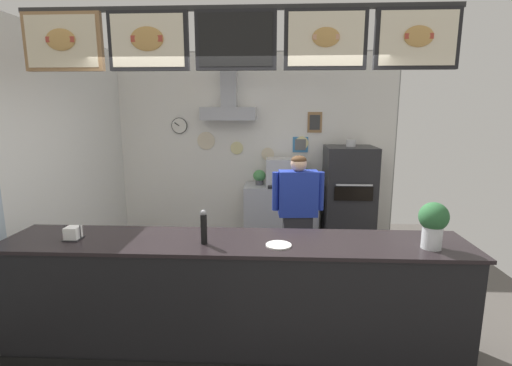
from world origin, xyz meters
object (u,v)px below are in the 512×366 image
object	(u,v)px
shop_worker	(298,216)
espresso_machine	(286,172)
basil_vase	(433,224)
napkin_holder	(73,234)
potted_oregano	(259,177)
pepper_grinder	(204,227)
potted_basil	(305,175)
condiment_plate	(279,245)
pizza_oven	(348,196)

from	to	relation	value
shop_worker	espresso_machine	size ratio (longest dim) A/B	2.57
basil_vase	napkin_holder	world-z (taller)	basil_vase
shop_worker	potted_oregano	world-z (taller)	shop_worker
pepper_grinder	basil_vase	bearing A→B (deg)	-0.31
espresso_machine	pepper_grinder	world-z (taller)	espresso_machine
basil_vase	potted_basil	bearing A→B (deg)	104.08
espresso_machine	condiment_plate	bearing A→B (deg)	-92.54
pizza_oven	napkin_holder	bearing A→B (deg)	-135.26
shop_worker	basil_vase	distance (m)	1.82
espresso_machine	condiment_plate	xyz separation A→B (m)	(-0.13, -2.96, -0.09)
pepper_grinder	napkin_holder	size ratio (longest dim) A/B	2.04
napkin_holder	pizza_oven	bearing A→B (deg)	44.74
pizza_oven	espresso_machine	distance (m)	1.02
shop_worker	condiment_plate	distance (m)	1.55
potted_oregano	condiment_plate	bearing A→B (deg)	-84.73
potted_oregano	potted_basil	world-z (taller)	potted_basil
espresso_machine	potted_basil	size ratio (longest dim) A/B	2.23
potted_oregano	basil_vase	size ratio (longest dim) A/B	0.64
espresso_machine	basil_vase	world-z (taller)	basil_vase
pepper_grinder	napkin_holder	xyz separation A→B (m)	(-1.10, 0.05, -0.09)
potted_oregano	pepper_grinder	world-z (taller)	pepper_grinder
basil_vase	pepper_grinder	xyz separation A→B (m)	(-1.78, 0.01, -0.06)
potted_basil	napkin_holder	world-z (taller)	potted_basil
potted_basil	condiment_plate	world-z (taller)	potted_basil
pepper_grinder	napkin_holder	bearing A→B (deg)	177.61
potted_basil	espresso_machine	bearing A→B (deg)	-169.09
condiment_plate	pepper_grinder	size ratio (longest dim) A/B	0.73
pepper_grinder	espresso_machine	bearing A→B (deg)	76.06
pizza_oven	condiment_plate	xyz separation A→B (m)	(-1.09, -2.83, 0.25)
potted_oregano	potted_basil	distance (m)	0.71
basil_vase	condiment_plate	xyz separation A→B (m)	(-1.18, -0.01, -0.19)
espresso_machine	napkin_holder	bearing A→B (deg)	-122.39
espresso_machine	napkin_holder	size ratio (longest dim) A/B	4.37
shop_worker	potted_basil	world-z (taller)	shop_worker
pizza_oven	condiment_plate	distance (m)	3.05
potted_oregano	espresso_machine	bearing A→B (deg)	-6.05
shop_worker	espresso_machine	world-z (taller)	shop_worker
shop_worker	potted_basil	bearing A→B (deg)	-101.32
espresso_machine	potted_basil	world-z (taller)	espresso_machine
espresso_machine	potted_basil	distance (m)	0.31
potted_basil	pepper_grinder	distance (m)	3.17
pizza_oven	potted_basil	size ratio (longest dim) A/B	6.04
potted_oregano	pizza_oven	bearing A→B (deg)	-7.00
pepper_grinder	napkin_holder	world-z (taller)	pepper_grinder
pepper_grinder	potted_oregano	bearing A→B (deg)	83.86
pizza_oven	shop_worker	distance (m)	1.56
espresso_machine	basil_vase	distance (m)	3.13
pizza_oven	basil_vase	xyz separation A→B (m)	(0.09, -2.82, 0.44)
espresso_machine	pizza_oven	bearing A→B (deg)	-7.41
condiment_plate	espresso_machine	bearing A→B (deg)	87.46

